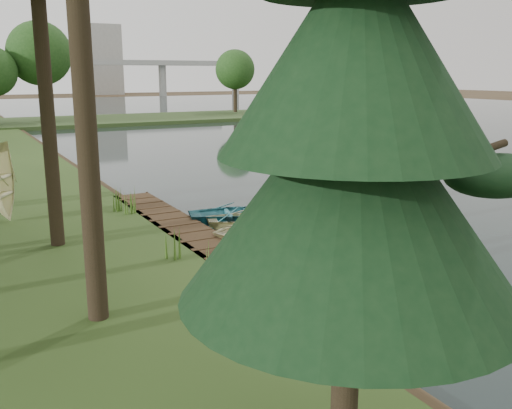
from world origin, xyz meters
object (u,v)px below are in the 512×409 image
rowboat_0 (384,281)px  rowboat_1 (348,266)px  pine_tree (355,114)px  boardwalk (202,243)px  stored_rowboat (8,213)px  rowboat_2 (337,251)px

rowboat_0 → rowboat_1: rowboat_0 is taller
rowboat_0 → pine_tree: pine_tree is taller
boardwalk → rowboat_0: size_ratio=4.60×
boardwalk → stored_rowboat: bearing=134.2°
rowboat_2 → stored_rowboat: 12.08m
rowboat_1 → stored_rowboat: 12.64m
boardwalk → rowboat_0: (2.38, -6.08, 0.26)m
rowboat_0 → rowboat_1: bearing=12.8°
boardwalk → rowboat_1: 5.18m
rowboat_1 → stored_rowboat: stored_rowboat is taller
boardwalk → rowboat_2: 4.50m
rowboat_2 → stored_rowboat: size_ratio=1.28×
rowboat_0 → stored_rowboat: 13.85m
rowboat_2 → pine_tree: (-6.02, -8.18, 4.71)m
rowboat_2 → rowboat_0: bearing=172.6°
rowboat_0 → pine_tree: bearing=146.9°
rowboat_0 → rowboat_2: (0.40, 2.54, 0.02)m
pine_tree → stored_rowboat: bearing=96.8°
rowboat_0 → stored_rowboat: size_ratio=1.21×
boardwalk → pine_tree: pine_tree is taller
rowboat_1 → pine_tree: bearing=125.4°
boardwalk → pine_tree: (-3.24, -11.72, 4.99)m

